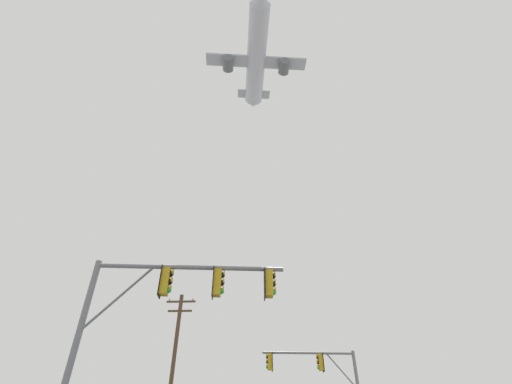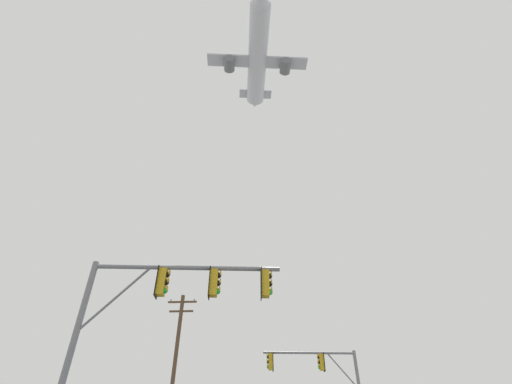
{
  "view_description": "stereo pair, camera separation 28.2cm",
  "coord_description": "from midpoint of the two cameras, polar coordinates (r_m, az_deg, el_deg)",
  "views": [
    {
      "loc": [
        -0.46,
        -4.53,
        1.47
      ],
      "look_at": [
        -1.33,
        15.68,
        15.92
      ],
      "focal_mm": 24.69,
      "sensor_mm": 36.0,
      "label": 1
    },
    {
      "loc": [
        -0.18,
        -4.52,
        1.47
      ],
      "look_at": [
        -1.33,
        15.68,
        15.92
      ],
      "focal_mm": 24.69,
      "sensor_mm": 36.0,
      "label": 2
    }
  ],
  "objects": [
    {
      "name": "signal_pole_far",
      "position": [
        24.06,
        11.51,
        -27.42
      ],
      "size": [
        5.74,
        0.83,
        6.14
      ],
      "color": "slate",
      "rests_on": "ground"
    },
    {
      "name": "airplane",
      "position": [
        61.78,
        0.39,
        20.94
      ],
      "size": [
        16.53,
        21.39,
        5.83
      ],
      "color": "#B7BCC6"
    },
    {
      "name": "utility_pole",
      "position": [
        27.49,
        -12.78,
        -26.03
      ],
      "size": [
        2.2,
        0.28,
        10.69
      ],
      "color": "brown",
      "rests_on": "ground"
    },
    {
      "name": "signal_pole_near",
      "position": [
        12.27,
        -14.38,
        -17.45
      ],
      "size": [
        6.42,
        0.89,
        6.54
      ],
      "color": "slate",
      "rests_on": "ground"
    }
  ]
}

